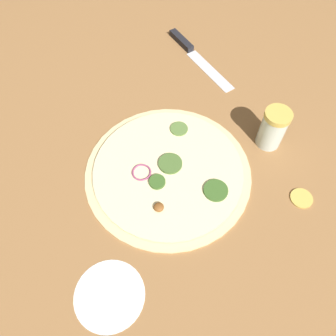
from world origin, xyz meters
The scene contains 6 objects.
ground_plane centered at (0.00, 0.00, 0.00)m, with size 3.00×3.00×0.00m, color olive.
pizza centered at (0.00, 0.00, 0.01)m, with size 0.37×0.37×0.02m.
knife centered at (-0.09, 0.41, 0.01)m, with size 0.24×0.19×0.02m.
spice_jar centered at (0.19, 0.16, 0.05)m, with size 0.06×0.06×0.10m.
loose_cap centered at (0.29, 0.04, 0.00)m, with size 0.05×0.05×0.01m.
flour_patch centered at (-0.01, -0.28, 0.00)m, with size 0.13×0.13×0.00m.
Camera 1 is at (0.13, -0.36, 0.63)m, focal length 35.00 mm.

